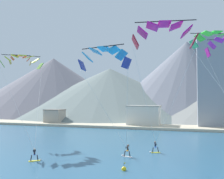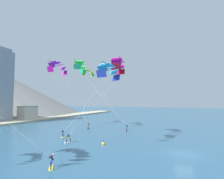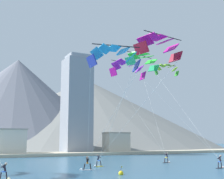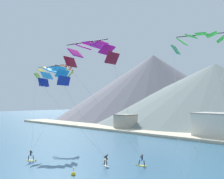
# 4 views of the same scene
# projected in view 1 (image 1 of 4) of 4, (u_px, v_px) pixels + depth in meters

# --- Properties ---
(kitesurfer_near_lead) EXTENTS (1.78, 0.90, 1.79)m
(kitesurfer_near_lead) POSITION_uv_depth(u_px,v_px,m) (126.00, 153.00, 35.09)
(kitesurfer_near_lead) COLOR white
(kitesurfer_near_lead) RESTS_ON ground
(kitesurfer_far_left) EXTENTS (1.77, 0.97, 1.78)m
(kitesurfer_far_left) POSITION_uv_depth(u_px,v_px,m) (154.00, 149.00, 37.74)
(kitesurfer_far_left) COLOR yellow
(kitesurfer_far_left) RESTS_ON ground
(kitesurfer_far_right) EXTENTS (1.60, 1.41, 1.77)m
(kitesurfer_far_right) POSITION_uv_depth(u_px,v_px,m) (36.00, 157.00, 32.60)
(kitesurfer_far_right) COLOR yellow
(kitesurfer_far_right) RESTS_ON ground
(parafoil_kite_near_lead) EXTENTS (6.03, 9.42, 12.51)m
(parafoil_kite_near_lead) POSITION_uv_depth(u_px,v_px,m) (104.00, 56.00, 27.62)
(parafoil_kite_near_lead) COLOR navy
(parafoil_kite_mid_center) EXTENTS (8.53, 13.59, 16.89)m
(parafoil_kite_mid_center) POSITION_uv_depth(u_px,v_px,m) (216.00, 38.00, 37.35)
(parafoil_kite_mid_center) COLOR #22A566
(parafoil_kite_far_left) EXTENTS (7.07, 13.16, 14.87)m
(parafoil_kite_far_left) POSITION_uv_depth(u_px,v_px,m) (164.00, 33.00, 26.52)
(parafoil_kite_far_left) COLOR maroon
(parafoil_kite_far_right) EXTENTS (13.30, 13.38, 15.04)m
(parafoil_kite_far_right) POSITION_uv_depth(u_px,v_px,m) (22.00, 60.00, 45.87)
(parafoil_kite_far_right) COLOR #6AA836
(parafoil_kite_distant_low_drift) EXTENTS (3.69, 3.87, 2.11)m
(parafoil_kite_distant_low_drift) POSITION_uv_depth(u_px,v_px,m) (20.00, 59.00, 52.69)
(parafoil_kite_distant_low_drift) COLOR gold
(race_marker_buoy) EXTENTS (0.56, 0.56, 1.02)m
(race_marker_buoy) POSITION_uv_depth(u_px,v_px,m) (124.00, 169.00, 28.28)
(race_marker_buoy) COLOR yellow
(race_marker_buoy) RESTS_ON ground
(shoreline_strip) EXTENTS (180.00, 10.00, 0.70)m
(shoreline_strip) POSITION_uv_depth(u_px,v_px,m) (163.00, 127.00, 69.71)
(shoreline_strip) COLOR beige
(shoreline_strip) RESTS_ON ground
(shore_building_harbour_front) EXTENTS (5.73, 5.24, 4.89)m
(shore_building_harbour_front) POSITION_uv_depth(u_px,v_px,m) (55.00, 117.00, 81.76)
(shore_building_harbour_front) COLOR #A89E8E
(shore_building_harbour_front) RESTS_ON ground
(shore_building_quay_east) EXTENTS (9.80, 6.93, 6.31)m
(shore_building_quay_east) POSITION_uv_depth(u_px,v_px,m) (144.00, 116.00, 74.27)
(shore_building_quay_east) COLOR silver
(shore_building_quay_east) RESTS_ON ground
(highrise_tower) EXTENTS (7.00, 7.00, 26.83)m
(highrise_tower) POSITION_uv_depth(u_px,v_px,m) (210.00, 81.00, 70.76)
(highrise_tower) COLOR gray
(highrise_tower) RESTS_ON ground
(mountain_peak_central_summit) EXTENTS (101.48, 101.48, 24.03)m
(mountain_peak_central_summit) POSITION_uv_depth(u_px,v_px,m) (110.00, 92.00, 127.09)
(mountain_peak_central_summit) COLOR slate
(mountain_peak_central_summit) RESTS_ON ground
(mountain_peak_east_shoulder) EXTENTS (84.43, 84.43, 36.89)m
(mountain_peak_east_shoulder) POSITION_uv_depth(u_px,v_px,m) (187.00, 79.00, 122.92)
(mountain_peak_east_shoulder) COLOR slate
(mountain_peak_east_shoulder) RESTS_ON ground
(mountain_peak_far_spur) EXTENTS (94.98, 94.98, 31.17)m
(mountain_peak_far_spur) POSITION_uv_depth(u_px,v_px,m) (53.00, 86.00, 139.04)
(mountain_peak_far_spur) COLOR slate
(mountain_peak_far_spur) RESTS_ON ground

